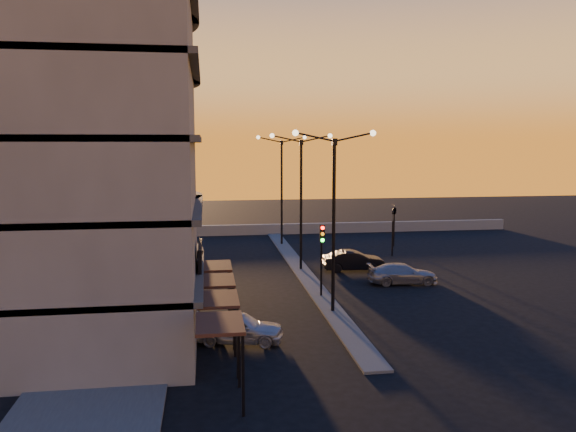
# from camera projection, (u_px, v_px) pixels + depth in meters

# --- Properties ---
(ground) EXTENTS (120.00, 120.00, 0.00)m
(ground) POSITION_uv_depth(u_px,v_px,m) (333.00, 313.00, 29.46)
(ground) COLOR black
(ground) RESTS_ON ground
(sidewalk_west) EXTENTS (5.00, 40.00, 0.12)m
(sidewalk_west) POSITION_uv_depth(u_px,v_px,m) (137.00, 299.00, 31.86)
(sidewalk_west) COLOR #4F4F4D
(sidewalk_west) RESTS_ON ground
(median) EXTENTS (1.20, 36.00, 0.12)m
(median) POSITION_uv_depth(u_px,v_px,m) (301.00, 270.00, 39.26)
(median) COLOR #4F4F4D
(median) RESTS_ON ground
(parapet) EXTENTS (44.00, 0.50, 1.00)m
(parapet) POSITION_uv_depth(u_px,v_px,m) (294.00, 229.00, 55.19)
(parapet) COLOR slate
(parapet) RESTS_ON ground
(building) EXTENTS (14.35, 17.08, 25.00)m
(building) POSITION_uv_depth(u_px,v_px,m) (40.00, 76.00, 25.95)
(building) COLOR slate
(building) RESTS_ON ground
(streetlamp_near) EXTENTS (4.32, 0.32, 9.51)m
(streetlamp_near) POSITION_uv_depth(u_px,v_px,m) (334.00, 207.00, 28.74)
(streetlamp_near) COLOR black
(streetlamp_near) RESTS_ON ground
(streetlamp_mid) EXTENTS (4.32, 0.32, 9.51)m
(streetlamp_mid) POSITION_uv_depth(u_px,v_px,m) (301.00, 191.00, 38.55)
(streetlamp_mid) COLOR black
(streetlamp_mid) RESTS_ON ground
(streetlamp_far) EXTENTS (4.32, 0.32, 9.51)m
(streetlamp_far) POSITION_uv_depth(u_px,v_px,m) (282.00, 181.00, 48.37)
(streetlamp_far) COLOR black
(streetlamp_far) RESTS_ON ground
(traffic_light_main) EXTENTS (0.28, 0.44, 4.25)m
(traffic_light_main) POSITION_uv_depth(u_px,v_px,m) (322.00, 249.00, 31.91)
(traffic_light_main) COLOR black
(traffic_light_main) RESTS_ON ground
(signal_east_a) EXTENTS (0.13, 0.16, 3.60)m
(signal_east_a) POSITION_uv_depth(u_px,v_px,m) (393.00, 232.00, 44.10)
(signal_east_a) COLOR black
(signal_east_a) RESTS_ON ground
(signal_east_b) EXTENTS (0.42, 1.99, 3.60)m
(signal_east_b) POSITION_uv_depth(u_px,v_px,m) (394.00, 211.00, 48.09)
(signal_east_b) COLOR black
(signal_east_b) RESTS_ON ground
(car_hatchback) EXTENTS (4.36, 2.51, 1.39)m
(car_hatchback) POSITION_uv_depth(u_px,v_px,m) (237.00, 327.00, 24.98)
(car_hatchback) COLOR #B6B7BF
(car_hatchback) RESTS_ON ground
(car_sedan) EXTENTS (4.35, 1.69, 1.41)m
(car_sedan) POSITION_uv_depth(u_px,v_px,m) (354.00, 261.00, 39.11)
(car_sedan) COLOR black
(car_sedan) RESTS_ON ground
(car_wagon) EXTENTS (4.50, 2.05, 1.28)m
(car_wagon) POSITION_uv_depth(u_px,v_px,m) (403.00, 274.00, 35.52)
(car_wagon) COLOR #97999E
(car_wagon) RESTS_ON ground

